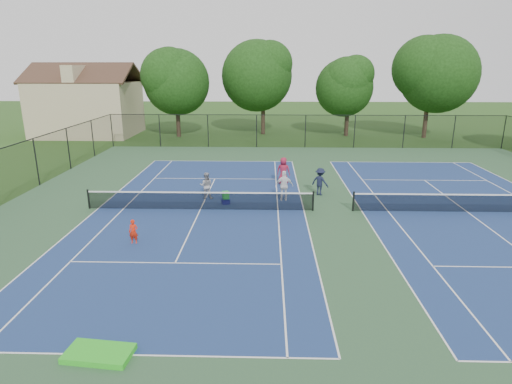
{
  "coord_description": "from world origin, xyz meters",
  "views": [
    {
      "loc": [
        -3.44,
        -21.37,
        7.37
      ],
      "look_at": [
        -4.02,
        -1.0,
        1.3
      ],
      "focal_mm": 30.0,
      "sensor_mm": 36.0,
      "label": 1
    }
  ],
  "objects_px": {
    "tree_back_a": "(176,78)",
    "bystander_a": "(284,186)",
    "bystander_c": "(283,171)",
    "bystander_b": "(320,182)",
    "clapboard_house": "(87,106)",
    "tree_back_c": "(349,84)",
    "ball_crate": "(226,201)",
    "child_player": "(133,232)",
    "ball_hopper": "(226,195)",
    "tree_back_d": "(431,71)",
    "instructor": "(206,186)",
    "tree_back_b": "(263,73)"
  },
  "relations": [
    {
      "from": "tree_back_a",
      "to": "bystander_a",
      "type": "distance_m",
      "value": 25.15
    },
    {
      "from": "bystander_a",
      "to": "bystander_c",
      "type": "bearing_deg",
      "value": -95.7
    },
    {
      "from": "bystander_b",
      "to": "bystander_c",
      "type": "xyz_separation_m",
      "value": [
        -2.07,
        2.35,
        0.06
      ]
    },
    {
      "from": "clapboard_house",
      "to": "bystander_c",
      "type": "height_order",
      "value": "clapboard_house"
    },
    {
      "from": "bystander_c",
      "to": "tree_back_c",
      "type": "bearing_deg",
      "value": -98.02
    },
    {
      "from": "clapboard_house",
      "to": "ball_crate",
      "type": "bearing_deg",
      "value": -54.26
    },
    {
      "from": "child_player",
      "to": "tree_back_a",
      "type": "bearing_deg",
      "value": 96.62
    },
    {
      "from": "bystander_a",
      "to": "ball_hopper",
      "type": "distance_m",
      "value": 3.33
    },
    {
      "from": "tree_back_d",
      "to": "instructor",
      "type": "xyz_separation_m",
      "value": [
        -19.94,
        -22.01,
        -6.06
      ]
    },
    {
      "from": "child_player",
      "to": "instructor",
      "type": "distance_m",
      "value": 6.88
    },
    {
      "from": "instructor",
      "to": "bystander_c",
      "type": "height_order",
      "value": "bystander_c"
    },
    {
      "from": "bystander_a",
      "to": "bystander_b",
      "type": "distance_m",
      "value": 2.43
    },
    {
      "from": "tree_back_b",
      "to": "clapboard_house",
      "type": "relative_size",
      "value": 0.93
    },
    {
      "from": "bystander_c",
      "to": "tree_back_a",
      "type": "bearing_deg",
      "value": -48.05
    },
    {
      "from": "tree_back_a",
      "to": "tree_back_d",
      "type": "bearing_deg",
      "value": 0.0
    },
    {
      "from": "clapboard_house",
      "to": "bystander_b",
      "type": "bearing_deg",
      "value": -44.35
    },
    {
      "from": "instructor",
      "to": "tree_back_b",
      "type": "bearing_deg",
      "value": -96.96
    },
    {
      "from": "tree_back_a",
      "to": "clapboard_house",
      "type": "bearing_deg",
      "value": 174.29
    },
    {
      "from": "clapboard_house",
      "to": "bystander_b",
      "type": "relative_size",
      "value": 6.63
    },
    {
      "from": "tree_back_c",
      "to": "instructor",
      "type": "height_order",
      "value": "tree_back_c"
    },
    {
      "from": "child_player",
      "to": "bystander_b",
      "type": "height_order",
      "value": "bystander_b"
    },
    {
      "from": "tree_back_b",
      "to": "instructor",
      "type": "xyz_separation_m",
      "value": [
        -2.94,
        -24.01,
        -5.83
      ]
    },
    {
      "from": "tree_back_a",
      "to": "ball_hopper",
      "type": "relative_size",
      "value": 21.31
    },
    {
      "from": "ball_crate",
      "to": "clapboard_house",
      "type": "bearing_deg",
      "value": 125.74
    },
    {
      "from": "bystander_c",
      "to": "ball_hopper",
      "type": "distance_m",
      "value": 5.36
    },
    {
      "from": "tree_back_a",
      "to": "bystander_a",
      "type": "bearing_deg",
      "value": -64.77
    },
    {
      "from": "tree_back_b",
      "to": "child_player",
      "type": "relative_size",
      "value": 9.41
    },
    {
      "from": "bystander_a",
      "to": "ball_hopper",
      "type": "relative_size",
      "value": 4.01
    },
    {
      "from": "tree_back_d",
      "to": "ball_hopper",
      "type": "xyz_separation_m",
      "value": [
        -18.74,
        -22.98,
        -6.32
      ]
    },
    {
      "from": "tree_back_c",
      "to": "instructor",
      "type": "relative_size",
      "value": 5.46
    },
    {
      "from": "clapboard_house",
      "to": "instructor",
      "type": "bearing_deg",
      "value": -55.09
    },
    {
      "from": "bystander_b",
      "to": "ball_crate",
      "type": "bearing_deg",
      "value": 53.93
    },
    {
      "from": "tree_back_d",
      "to": "bystander_a",
      "type": "xyz_separation_m",
      "value": [
        -15.51,
        -22.27,
        -5.96
      ]
    },
    {
      "from": "instructor",
      "to": "ball_hopper",
      "type": "height_order",
      "value": "instructor"
    },
    {
      "from": "instructor",
      "to": "tree_back_c",
      "type": "bearing_deg",
      "value": -117.4
    },
    {
      "from": "ball_hopper",
      "to": "child_player",
      "type": "bearing_deg",
      "value": -121.74
    },
    {
      "from": "bystander_b",
      "to": "tree_back_a",
      "type": "bearing_deg",
      "value": -24.28
    },
    {
      "from": "bystander_c",
      "to": "ball_hopper",
      "type": "xyz_separation_m",
      "value": [
        -3.3,
        -4.21,
        -0.37
      ]
    },
    {
      "from": "clapboard_house",
      "to": "tree_back_d",
      "type": "bearing_deg",
      "value": -1.59
    },
    {
      "from": "child_player",
      "to": "tree_back_b",
      "type": "bearing_deg",
      "value": 79.35
    },
    {
      "from": "tree_back_d",
      "to": "bystander_c",
      "type": "distance_m",
      "value": 25.03
    },
    {
      "from": "tree_back_b",
      "to": "ball_crate",
      "type": "height_order",
      "value": "tree_back_b"
    },
    {
      "from": "tree_back_c",
      "to": "ball_hopper",
      "type": "relative_size",
      "value": 19.55
    },
    {
      "from": "tree_back_a",
      "to": "tree_back_b",
      "type": "xyz_separation_m",
      "value": [
        9.0,
        2.0,
        0.56
      ]
    },
    {
      "from": "instructor",
      "to": "tree_back_d",
      "type": "bearing_deg",
      "value": -132.15
    },
    {
      "from": "ball_crate",
      "to": "tree_back_c",
      "type": "bearing_deg",
      "value": 65.87
    },
    {
      "from": "bystander_a",
      "to": "bystander_c",
      "type": "relative_size",
      "value": 0.98
    },
    {
      "from": "tree_back_c",
      "to": "ball_hopper",
      "type": "xyz_separation_m",
      "value": [
        -10.74,
        -23.98,
        -4.98
      ]
    },
    {
      "from": "tree_back_c",
      "to": "bystander_c",
      "type": "height_order",
      "value": "tree_back_c"
    },
    {
      "from": "clapboard_house",
      "to": "ball_crate",
      "type": "xyz_separation_m",
      "value": [
        17.26,
        -23.98,
        -2.95
      ]
    }
  ]
}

